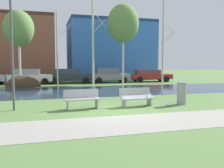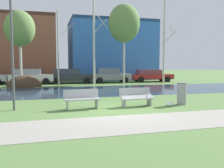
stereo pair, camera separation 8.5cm
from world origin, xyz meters
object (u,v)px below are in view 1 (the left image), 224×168
Objects in this scene: parked_sedan_second_white at (30,76)px; parked_hatch_third_dark at (70,76)px; parked_wagon_fourth_grey at (109,75)px; streetlamp at (11,29)px; bench_left at (82,98)px; bench_right at (136,96)px; seagull at (170,104)px; parked_suv_fifth_red at (150,75)px; trash_bin at (182,93)px.

parked_hatch_third_dark is (3.97, -0.14, 0.00)m from parked_sedan_second_white.
parked_sedan_second_white is at bearing 177.85° from parked_wagon_fourth_grey.
bench_left is at bearing -8.91° from streetlamp.
bench_right is 16.00m from parked_sedan_second_white.
seagull is 7.77m from streetlamp.
streetlamp is at bearing -132.19° from parked_suv_fifth_red.
seagull is at bearing -156.39° from trash_bin.
seagull is 17.07m from parked_sedan_second_white.
parked_wagon_fourth_grey is at bearing 80.01° from bench_right.
parked_wagon_fourth_grey reaches higher than trash_bin.
streetlamp is (-7.82, 0.60, 2.90)m from trash_bin.
streetlamp is 16.52m from parked_wagon_fourth_grey.
parked_suv_fifth_red is at bearing 63.15° from bench_right.
parked_sedan_second_white is 1.03× the size of parked_wagon_fourth_grey.
trash_bin is 0.23× the size of parked_suv_fifth_red.
parked_hatch_third_dark is at bearing 179.51° from parked_suv_fifth_red.
bench_right is 6.26m from streetlamp.
streetlamp is at bearing -104.56° from parked_hatch_third_dark.
streetlamp is 1.06× the size of parked_hatch_third_dark.
bench_left is 0.32× the size of streetlamp.
trash_bin reaches higher than seagull.
bench_left is 2.60m from bench_right.
parked_sedan_second_white is 13.18m from parked_suv_fifth_red.
streetlamp is (-2.88, 0.45, 2.99)m from bench_left.
parked_hatch_third_dark is (-3.23, 15.32, 0.68)m from seagull.
trash_bin is at bearing -90.91° from parked_wagon_fourth_grey.
parked_sedan_second_white is at bearing 90.97° from streetlamp.
parked_hatch_third_dark is at bearing 75.44° from streetlamp.
parked_suv_fifth_red is at bearing -0.96° from parked_sedan_second_white.
trash_bin reaches higher than bench_left.
parked_wagon_fourth_grey reaches higher than parked_sedan_second_white.
bench_left is at bearing -78.16° from parked_sedan_second_white.
seagull is 0.09× the size of parked_suv_fifth_red.
bench_left is at bearing 172.63° from seagull.
parked_sedan_second_white is (-3.13, 14.94, 0.33)m from bench_left.
parked_hatch_third_dark is (0.84, 14.80, 0.34)m from bench_left.
bench_left reaches higher than seagull.
parked_sedan_second_white is at bearing 101.84° from bench_left.
trash_bin is at bearing -61.86° from parked_sedan_second_white.
parked_suv_fifth_red reaches higher than trash_bin.
parked_hatch_third_dark is (3.73, 14.35, -2.65)m from streetlamp.
bench_right is 1.60m from seagull.
bench_right is at bearing -69.03° from parked_sedan_second_white.
seagull is at bearing -111.41° from parked_suv_fifth_red.
parked_suv_fifth_red reaches higher than bench_right.
trash_bin is at bearing 23.61° from seagull.
parked_hatch_third_dark is 9.21m from parked_suv_fifth_red.
parked_wagon_fourth_grey is (0.23, 14.77, 0.26)m from trash_bin.
parked_sedan_second_white is (-0.25, 14.49, -2.66)m from streetlamp.
streetlamp is 1.06× the size of parked_suv_fifth_red.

